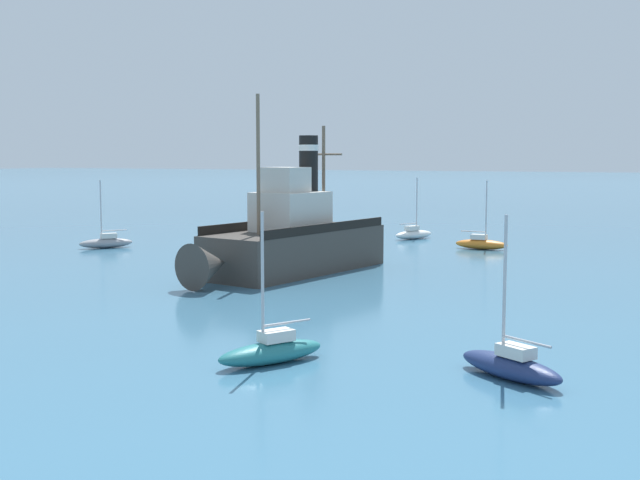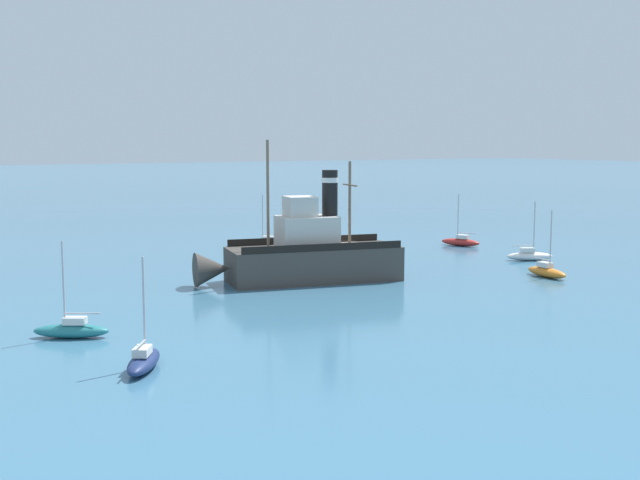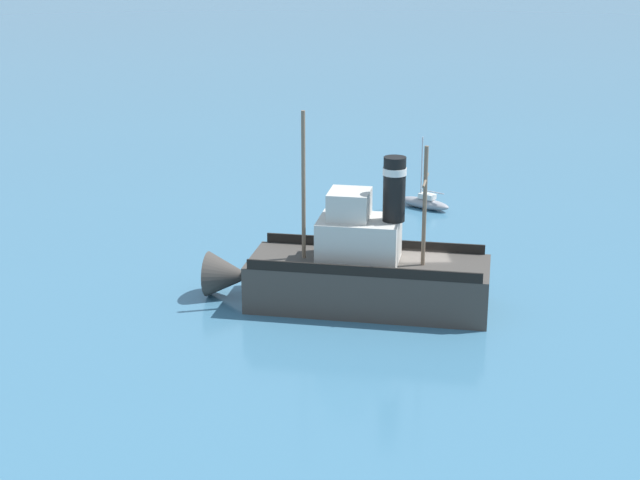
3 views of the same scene
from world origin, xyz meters
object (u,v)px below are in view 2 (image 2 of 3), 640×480
sailboat_orange (547,271)px  sailboat_teal (71,329)px  sailboat_red (461,241)px  sailboat_grey (266,243)px  old_tugboat (305,256)px  sailboat_navy (144,360)px  sailboat_white (530,255)px

sailboat_orange → sailboat_teal: bearing=91.7°
sailboat_orange → sailboat_teal: 34.14m
sailboat_red → sailboat_grey: (8.31, 16.28, 0.00)m
old_tugboat → sailboat_orange: old_tugboat is taller
old_tugboat → sailboat_navy: old_tugboat is taller
sailboat_red → sailboat_white: 10.11m
sailboat_navy → sailboat_teal: bearing=10.3°
sailboat_orange → sailboat_grey: 26.97m
sailboat_teal → sailboat_navy: bearing=-169.7°
sailboat_red → sailboat_white: (-10.05, 1.13, 0.00)m
old_tugboat → sailboat_white: size_ratio=3.02×
sailboat_grey → sailboat_orange: bearing=-157.5°
old_tugboat → sailboat_orange: (-7.31, -15.99, -1.40)m
sailboat_teal → sailboat_orange: bearing=-88.3°
sailboat_grey → sailboat_navy: size_ratio=1.00×
old_tugboat → sailboat_grey: bearing=-17.9°
sailboat_grey → sailboat_white: size_ratio=1.00×
sailboat_orange → sailboat_red: (16.61, -5.97, 0.00)m
old_tugboat → sailboat_teal: (-8.34, 18.13, -1.40)m
old_tugboat → sailboat_white: (-0.74, -20.83, -1.40)m
sailboat_teal → sailboat_grey: bearing=-42.5°
old_tugboat → sailboat_grey: 18.57m
sailboat_orange → sailboat_teal: same height
old_tugboat → sailboat_teal: old_tugboat is taller
sailboat_red → sailboat_navy: same height
sailboat_grey → sailboat_teal: same height
sailboat_red → old_tugboat: bearing=113.0°
sailboat_navy → sailboat_grey: bearing=-34.0°
sailboat_white → sailboat_teal: size_ratio=1.00×
sailboat_navy → sailboat_white: size_ratio=1.00×
sailboat_grey → sailboat_navy: (-33.31, 22.47, 0.00)m
sailboat_orange → sailboat_red: same height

